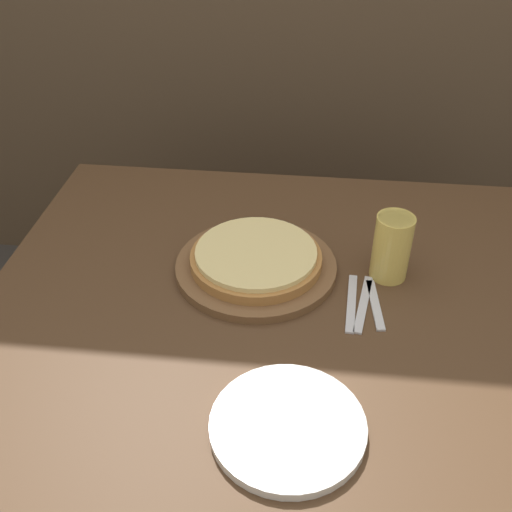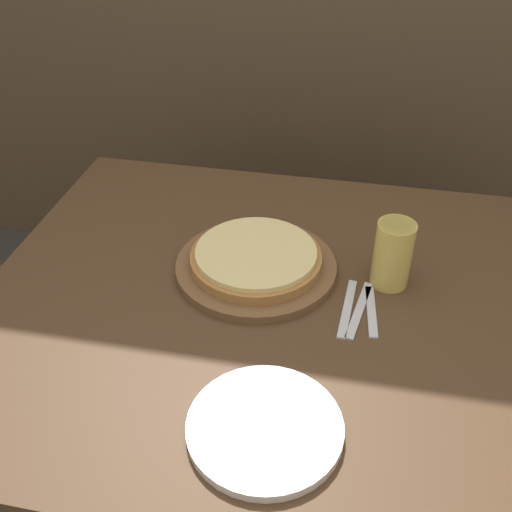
{
  "view_description": "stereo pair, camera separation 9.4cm",
  "coord_description": "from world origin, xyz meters",
  "px_view_note": "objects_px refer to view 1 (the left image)",
  "views": [
    {
      "loc": [
        0.05,
        -0.98,
        1.58
      ],
      "look_at": [
        -0.07,
        0.09,
        0.78
      ],
      "focal_mm": 42.0,
      "sensor_mm": 36.0,
      "label": 1
    },
    {
      "loc": [
        0.15,
        -0.96,
        1.58
      ],
      "look_at": [
        -0.07,
        0.09,
        0.78
      ],
      "focal_mm": 42.0,
      "sensor_mm": 36.0,
      "label": 2
    }
  ],
  "objects_px": {
    "dinner_knife": "(363,305)",
    "fork": "(351,304)",
    "beer_glass": "(392,245)",
    "spoon": "(375,306)",
    "pizza_on_board": "(256,262)",
    "dinner_plate": "(288,426)"
  },
  "relations": [
    {
      "from": "dinner_knife",
      "to": "pizza_on_board",
      "type": "bearing_deg",
      "value": 158.05
    },
    {
      "from": "fork",
      "to": "dinner_knife",
      "type": "height_order",
      "value": "same"
    },
    {
      "from": "beer_glass",
      "to": "dinner_plate",
      "type": "xyz_separation_m",
      "value": [
        -0.19,
        -0.45,
        -0.07
      ]
    },
    {
      "from": "pizza_on_board",
      "to": "dinner_knife",
      "type": "relative_size",
      "value": 1.96
    },
    {
      "from": "beer_glass",
      "to": "dinner_knife",
      "type": "distance_m",
      "value": 0.15
    },
    {
      "from": "pizza_on_board",
      "to": "spoon",
      "type": "xyz_separation_m",
      "value": [
        0.26,
        -0.1,
        -0.02
      ]
    },
    {
      "from": "dinner_knife",
      "to": "spoon",
      "type": "xyz_separation_m",
      "value": [
        0.02,
        0.0,
        0.0
      ]
    },
    {
      "from": "dinner_plate",
      "to": "fork",
      "type": "xyz_separation_m",
      "value": [
        0.11,
        0.33,
        -0.01
      ]
    },
    {
      "from": "pizza_on_board",
      "to": "dinner_plate",
      "type": "relative_size",
      "value": 1.37
    },
    {
      "from": "pizza_on_board",
      "to": "dinner_plate",
      "type": "xyz_separation_m",
      "value": [
        0.1,
        -0.43,
        -0.02
      ]
    },
    {
      "from": "dinner_knife",
      "to": "fork",
      "type": "bearing_deg",
      "value": 180.0
    },
    {
      "from": "beer_glass",
      "to": "dinner_knife",
      "type": "height_order",
      "value": "beer_glass"
    },
    {
      "from": "spoon",
      "to": "fork",
      "type": "bearing_deg",
      "value": 180.0
    },
    {
      "from": "dinner_plate",
      "to": "fork",
      "type": "relative_size",
      "value": 1.42
    },
    {
      "from": "pizza_on_board",
      "to": "fork",
      "type": "height_order",
      "value": "pizza_on_board"
    },
    {
      "from": "dinner_plate",
      "to": "fork",
      "type": "distance_m",
      "value": 0.35
    },
    {
      "from": "beer_glass",
      "to": "dinner_plate",
      "type": "distance_m",
      "value": 0.49
    },
    {
      "from": "pizza_on_board",
      "to": "fork",
      "type": "bearing_deg",
      "value": -24.23
    },
    {
      "from": "dinner_plate",
      "to": "spoon",
      "type": "distance_m",
      "value": 0.37
    },
    {
      "from": "beer_glass",
      "to": "fork",
      "type": "distance_m",
      "value": 0.16
    },
    {
      "from": "beer_glass",
      "to": "spoon",
      "type": "relative_size",
      "value": 0.96
    },
    {
      "from": "beer_glass",
      "to": "fork",
      "type": "bearing_deg",
      "value": -126.15
    }
  ]
}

